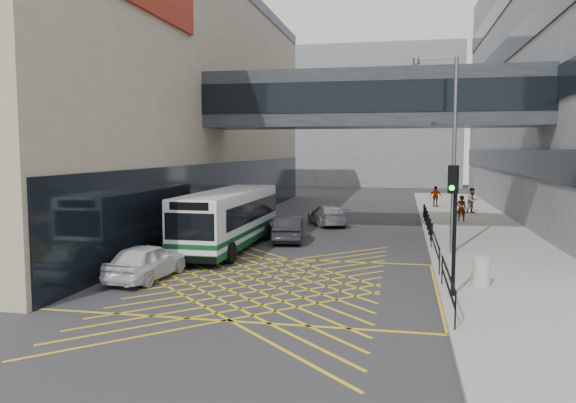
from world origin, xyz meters
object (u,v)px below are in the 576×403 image
Objects in this scene: car_silver at (327,215)px; litter_bin at (481,272)px; traffic_light at (454,212)px; bus at (229,218)px; pedestrian_a at (461,208)px; car_dark at (288,229)px; pedestrian_b at (472,201)px; street_lamp at (450,142)px; car_white at (146,261)px; pedestrian_c at (436,197)px.

litter_bin is at bearing 93.31° from car_silver.
bus is at bearing 166.81° from traffic_light.
litter_bin is (7.33, -15.39, -0.02)m from car_silver.
car_silver is at bearing 15.02° from pedestrian_a.
car_dark is 17.90m from pedestrian_b.
traffic_light reaches higher than car_dark.
bus reaches higher than car_dark.
bus is 16.83m from pedestrian_a.
street_lamp reaches higher than litter_bin.
bus is 5.50× the size of pedestrian_b.
pedestrian_b is at bearing -135.68° from car_dark.
car_white is at bearing -176.35° from litter_bin.
pedestrian_b reaches higher than pedestrian_a.
car_silver is (3.53, 9.36, -0.84)m from bus.
pedestrian_c is at bearing -144.42° from car_silver.
car_white is at bearing -140.23° from street_lamp.
bus is 6.03× the size of pedestrian_c.
traffic_light reaches higher than car_white.
street_lamp is at bearing 79.96° from pedestrian_a.
bus is at bearing -170.99° from street_lamp.
pedestrian_a is at bearing 174.40° from car_silver.
litter_bin is 0.54× the size of pedestrian_b.
car_dark is 4.33× the size of litter_bin.
litter_bin is at bearing -75.67° from street_lamp.
car_white is 1.00× the size of car_silver.
traffic_light is 28.69m from pedestrian_c.
pedestrian_b reaches higher than pedestrian_c.
pedestrian_a is (2.18, 19.52, -1.88)m from traffic_light.
pedestrian_b reaches higher than car_white.
bus reaches higher than litter_bin.
street_lamp is 17.46m from pedestrian_b.
traffic_light is at bearing -85.08° from street_lamp.
bus reaches higher than car_silver.
car_white is at bearing -159.63° from traffic_light.
car_silver is 1.04× the size of traffic_light.
pedestrian_b reaches higher than car_dark.
street_lamp reaches higher than pedestrian_a.
car_silver is 12.26m from pedestrian_b.
pedestrian_c is at bearing 85.62° from pedestrian_b.
street_lamp reaches higher than car_white.
pedestrian_a is (11.93, 11.86, -0.52)m from bus.
pedestrian_c is (-1.10, 9.08, 0.00)m from pedestrian_a.
car_silver reaches higher than car_dark.
street_lamp is (7.81, -2.47, 4.46)m from car_dark.
car_dark is 9.33m from street_lamp.
car_dark is at bearing 170.57° from street_lamp.
pedestrian_b is at bearing -164.32° from car_silver.
traffic_light is (9.75, -7.66, 1.36)m from bus.
car_dark is at bearing -161.84° from pedestrian_b.
street_lamp is 5.25× the size of pedestrian_a.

